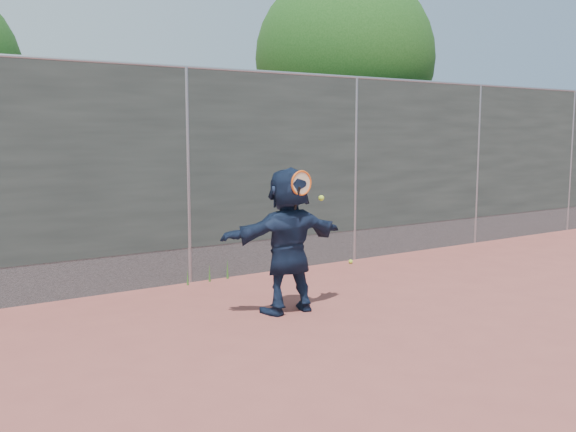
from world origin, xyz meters
TOP-DOWN VIEW (x-y plane):
  - ground at (0.00, 0.00)m, footprint 80.00×80.00m
  - player at (0.33, 1.47)m, footprint 1.61×0.58m
  - ball_ground at (2.73, 3.25)m, footprint 0.07×0.07m
  - fence at (-0.00, 3.50)m, footprint 20.00×0.06m
  - swing_action at (0.41, 1.29)m, footprint 0.53×0.16m
  - tree_right at (4.68, 5.75)m, footprint 3.78×3.60m
  - weed_clump at (0.29, 3.38)m, footprint 0.68×0.07m

SIDE VIEW (x-z plane):
  - ground at x=0.00m, z-range 0.00..0.00m
  - ball_ground at x=2.73m, z-range 0.00..0.07m
  - weed_clump at x=0.29m, z-range -0.02..0.28m
  - player at x=0.33m, z-range 0.00..1.72m
  - swing_action at x=0.41m, z-range 1.25..1.76m
  - fence at x=0.00m, z-range 0.07..3.09m
  - tree_right at x=4.68m, z-range 0.80..6.19m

